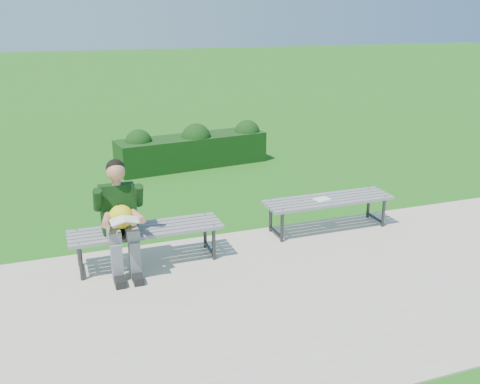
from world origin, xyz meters
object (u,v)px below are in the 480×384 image
at_px(bench_left, 146,232).
at_px(hedge, 193,148).
at_px(seated_boy, 120,215).
at_px(paper_sheet, 322,199).
at_px(bench_right, 328,202).

bearing_deg(bench_left, hedge, 67.60).
bearing_deg(seated_boy, paper_sheet, 6.38).
xyz_separation_m(bench_left, seated_boy, (-0.30, -0.10, 0.30)).
xyz_separation_m(seated_boy, paper_sheet, (2.76, 0.31, -0.24)).
xyz_separation_m(bench_left, paper_sheet, (2.46, 0.21, 0.06)).
xyz_separation_m(bench_right, seated_boy, (-2.86, -0.31, 0.30)).
bearing_deg(seated_boy, bench_right, 6.16).
bearing_deg(bench_right, seated_boy, -173.84).
bearing_deg(bench_right, paper_sheet, 180.00).
distance_m(hedge, paper_sheet, 3.95).
bearing_deg(hedge, seated_boy, -115.37).
relative_size(seated_boy, paper_sheet, 5.24).
relative_size(bench_left, seated_boy, 1.37).
relative_size(hedge, bench_left, 1.68).
relative_size(bench_left, paper_sheet, 7.17).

